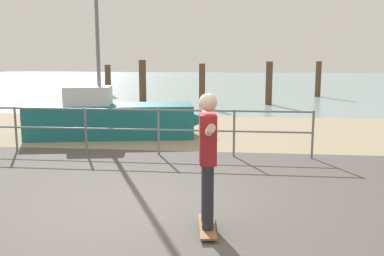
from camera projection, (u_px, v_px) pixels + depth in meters
name	position (u px, v px, depth m)	size (l,w,h in m)	color
ground_plane	(123.00, 246.00, 4.84)	(24.00, 10.00, 0.04)	#514C49
beach_strip	(195.00, 130.00, 12.69)	(24.00, 6.00, 0.04)	tan
sea_surface	(225.00, 81.00, 40.14)	(72.00, 50.00, 0.04)	#849EA3
railing_fence	(85.00, 123.00, 9.47)	(10.07, 0.05, 1.05)	slate
sailboat	(117.00, 118.00, 11.49)	(5.07, 2.22, 5.48)	#19666B
skateboard	(207.00, 226.00, 5.25)	(0.30, 0.82, 0.08)	brown
skateboarder	(208.00, 152.00, 5.09)	(0.27, 1.45, 1.65)	#26262B
groyne_post_0	(108.00, 80.00, 24.75)	(0.35, 0.35, 1.78)	#513826
groyne_post_1	(143.00, 81.00, 20.41)	(0.34, 0.34, 2.07)	#513826
groyne_post_2	(202.00, 85.00, 18.78)	(0.28, 0.28, 1.92)	#513826
groyne_post_3	(269.00, 83.00, 19.44)	(0.31, 0.31, 2.01)	#513826
groyne_post_4	(318.00, 79.00, 23.47)	(0.31, 0.31, 1.99)	#513826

